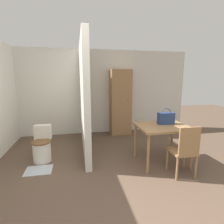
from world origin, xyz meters
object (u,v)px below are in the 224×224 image
at_px(toilet, 42,146).
at_px(wooden_cabinet, 120,102).
at_px(dining_table, 162,130).
at_px(handbag, 166,118).
at_px(wooden_chair, 185,150).

bearing_deg(toilet, wooden_cabinet, 35.34).
relative_size(dining_table, handbag, 3.02).
bearing_deg(wooden_cabinet, wooden_chair, -79.52).
bearing_deg(wooden_chair, dining_table, 106.12).
xyz_separation_m(wooden_chair, toilet, (-2.48, 1.13, -0.19)).
distance_m(wooden_chair, wooden_cabinet, 2.64).
xyz_separation_m(wooden_chair, handbag, (-0.03, 0.63, 0.40)).
xyz_separation_m(toilet, handbag, (2.45, -0.51, 0.59)).
height_order(dining_table, wooden_chair, wooden_chair).
distance_m(dining_table, wooden_chair, 0.59).
distance_m(wooden_chair, handbag, 0.75).
distance_m(dining_table, handbag, 0.26).
distance_m(dining_table, wooden_cabinet, 2.07).
distance_m(toilet, handbag, 2.57).
relative_size(wooden_chair, handbag, 2.81).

